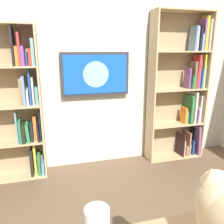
{
  "coord_description": "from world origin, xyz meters",
  "views": [
    {
      "loc": [
        0.65,
        0.94,
        1.65
      ],
      "look_at": [
        0.09,
        -1.11,
        1.07
      ],
      "focal_mm": 36.49,
      "sensor_mm": 36.0,
      "label": 1
    }
  ],
  "objects": [
    {
      "name": "wall_mounted_tv",
      "position": [
        0.05,
        -2.15,
        1.34
      ],
      "size": [
        0.94,
        0.07,
        0.59
      ],
      "color": "#333338"
    },
    {
      "name": "bookshelf_left",
      "position": [
        -1.3,
        -2.06,
        1.05
      ],
      "size": [
        0.88,
        0.28,
        2.18
      ],
      "color": "tan",
      "rests_on": "ground"
    },
    {
      "name": "bookshelf_right",
      "position": [
        1.08,
        -2.06,
        0.97
      ],
      "size": [
        0.8,
        0.28,
        1.96
      ],
      "color": "tan",
      "rests_on": "ground"
    },
    {
      "name": "wall_back",
      "position": [
        0.0,
        -2.23,
        1.35
      ],
      "size": [
        4.52,
        0.06,
        2.7
      ],
      "primitive_type": "cube",
      "color": "beige",
      "rests_on": "ground"
    }
  ]
}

